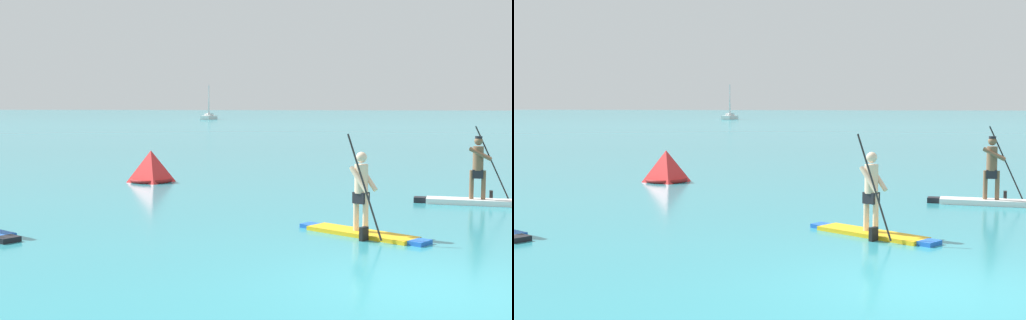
% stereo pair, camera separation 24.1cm
% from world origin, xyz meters
% --- Properties ---
extents(ground, '(440.00, 440.00, 0.00)m').
position_xyz_m(ground, '(0.00, 0.00, 0.00)').
color(ground, teal).
extents(paddleboarder_mid_center, '(2.53, 1.97, 2.05)m').
position_xyz_m(paddleboarder_mid_center, '(-0.95, 3.63, 0.42)').
color(paddleboarder_mid_center, yellow).
rests_on(paddleboarder_mid_center, ground).
extents(paddleboarder_far_right, '(3.14, 0.94, 1.98)m').
position_xyz_m(paddleboarder_far_right, '(2.03, 8.21, 0.35)').
color(paddleboarder_far_right, white).
rests_on(paddleboarder_far_right, ground).
extents(race_marker_buoy, '(1.48, 1.48, 1.03)m').
position_xyz_m(race_marker_buoy, '(-7.59, 11.90, 0.45)').
color(race_marker_buoy, red).
rests_on(race_marker_buoy, ground).
extents(sailboat_left_horizon, '(1.75, 4.83, 5.28)m').
position_xyz_m(sailboat_left_horizon, '(-22.74, 94.11, 0.69)').
color(sailboat_left_horizon, white).
rests_on(sailboat_left_horizon, ground).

